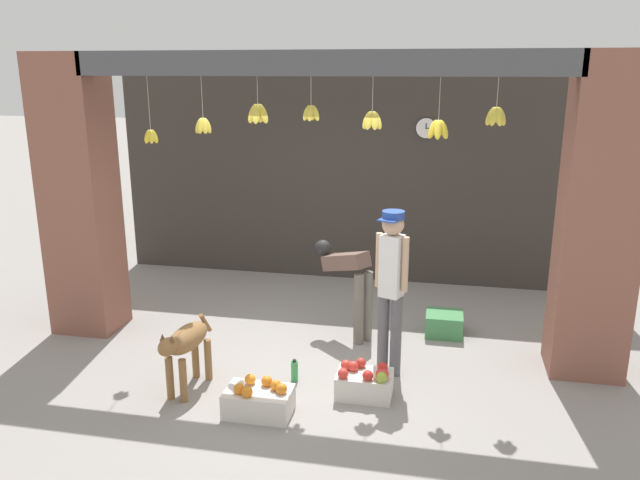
{
  "coord_description": "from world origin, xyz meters",
  "views": [
    {
      "loc": [
        1.28,
        -5.87,
        2.95
      ],
      "look_at": [
        0.0,
        0.4,
        1.19
      ],
      "focal_mm": 35.0,
      "sensor_mm": 36.0,
      "label": 1
    }
  ],
  "objects_px": {
    "shopkeeper": "(391,280)",
    "fruit_crate_apples": "(365,382)",
    "worker_stooping": "(349,278)",
    "wall_clock": "(426,128)",
    "fruit_crate_oranges": "(259,400)",
    "produce_box_green": "(444,324)",
    "water_bottle": "(295,371)",
    "dog": "(186,344)"
  },
  "relations": [
    {
      "from": "fruit_crate_apples",
      "to": "wall_clock",
      "type": "distance_m",
      "value": 3.91
    },
    {
      "from": "worker_stooping",
      "to": "water_bottle",
      "type": "relative_size",
      "value": 4.59
    },
    {
      "from": "worker_stooping",
      "to": "fruit_crate_apples",
      "type": "height_order",
      "value": "worker_stooping"
    },
    {
      "from": "fruit_crate_oranges",
      "to": "wall_clock",
      "type": "relative_size",
      "value": 2.08
    },
    {
      "from": "water_bottle",
      "to": "worker_stooping",
      "type": "bearing_deg",
      "value": 73.48
    },
    {
      "from": "wall_clock",
      "to": "fruit_crate_apples",
      "type": "bearing_deg",
      "value": -95.9
    },
    {
      "from": "worker_stooping",
      "to": "produce_box_green",
      "type": "xyz_separation_m",
      "value": [
        1.07,
        0.26,
        -0.57
      ]
    },
    {
      "from": "worker_stooping",
      "to": "produce_box_green",
      "type": "height_order",
      "value": "worker_stooping"
    },
    {
      "from": "produce_box_green",
      "to": "water_bottle",
      "type": "distance_m",
      "value": 2.01
    },
    {
      "from": "worker_stooping",
      "to": "produce_box_green",
      "type": "bearing_deg",
      "value": -41.04
    },
    {
      "from": "fruit_crate_oranges",
      "to": "fruit_crate_apples",
      "type": "height_order",
      "value": "fruit_crate_apples"
    },
    {
      "from": "shopkeeper",
      "to": "water_bottle",
      "type": "relative_size",
      "value": 7.3
    },
    {
      "from": "fruit_crate_apples",
      "to": "wall_clock",
      "type": "bearing_deg",
      "value": 84.1
    },
    {
      "from": "fruit_crate_oranges",
      "to": "produce_box_green",
      "type": "relative_size",
      "value": 1.41
    },
    {
      "from": "fruit_crate_oranges",
      "to": "dog",
      "type": "bearing_deg",
      "value": 161.44
    },
    {
      "from": "shopkeeper",
      "to": "fruit_crate_apples",
      "type": "distance_m",
      "value": 1.0
    },
    {
      "from": "fruit_crate_oranges",
      "to": "water_bottle",
      "type": "relative_size",
      "value": 2.57
    },
    {
      "from": "worker_stooping",
      "to": "fruit_crate_oranges",
      "type": "distance_m",
      "value": 1.96
    },
    {
      "from": "produce_box_green",
      "to": "water_bottle",
      "type": "relative_size",
      "value": 1.83
    },
    {
      "from": "worker_stooping",
      "to": "fruit_crate_oranges",
      "type": "bearing_deg",
      "value": -160.53
    },
    {
      "from": "worker_stooping",
      "to": "wall_clock",
      "type": "xyz_separation_m",
      "value": [
        0.7,
        2.0,
        1.49
      ]
    },
    {
      "from": "water_bottle",
      "to": "wall_clock",
      "type": "bearing_deg",
      "value": 71.62
    },
    {
      "from": "dog",
      "to": "wall_clock",
      "type": "distance_m",
      "value": 4.41
    },
    {
      "from": "shopkeeper",
      "to": "wall_clock",
      "type": "bearing_deg",
      "value": -72.26
    },
    {
      "from": "worker_stooping",
      "to": "fruit_crate_apples",
      "type": "xyz_separation_m",
      "value": [
        0.36,
        -1.32,
        -0.55
      ]
    },
    {
      "from": "shopkeeper",
      "to": "dog",
      "type": "bearing_deg",
      "value": 43.2
    },
    {
      "from": "produce_box_green",
      "to": "fruit_crate_apples",
      "type": "bearing_deg",
      "value": -114.1
    },
    {
      "from": "dog",
      "to": "fruit_crate_apples",
      "type": "distance_m",
      "value": 1.7
    },
    {
      "from": "dog",
      "to": "fruit_crate_apples",
      "type": "height_order",
      "value": "dog"
    },
    {
      "from": "water_bottle",
      "to": "wall_clock",
      "type": "distance_m",
      "value": 3.93
    },
    {
      "from": "dog",
      "to": "fruit_crate_oranges",
      "type": "height_order",
      "value": "dog"
    },
    {
      "from": "worker_stooping",
      "to": "water_bottle",
      "type": "xyz_separation_m",
      "value": [
        -0.35,
        -1.17,
        -0.59
      ]
    },
    {
      "from": "dog",
      "to": "fruit_crate_oranges",
      "type": "relative_size",
      "value": 1.47
    },
    {
      "from": "fruit_crate_apples",
      "to": "water_bottle",
      "type": "bearing_deg",
      "value": 168.03
    },
    {
      "from": "worker_stooping",
      "to": "fruit_crate_apples",
      "type": "bearing_deg",
      "value": -129.34
    },
    {
      "from": "worker_stooping",
      "to": "wall_clock",
      "type": "distance_m",
      "value": 2.59
    },
    {
      "from": "water_bottle",
      "to": "wall_clock",
      "type": "height_order",
      "value": "wall_clock"
    },
    {
      "from": "wall_clock",
      "to": "shopkeeper",
      "type": "bearing_deg",
      "value": -93.46
    },
    {
      "from": "shopkeeper",
      "to": "worker_stooping",
      "type": "distance_m",
      "value": 1.01
    },
    {
      "from": "wall_clock",
      "to": "produce_box_green",
      "type": "bearing_deg",
      "value": -78.18
    },
    {
      "from": "shopkeeper",
      "to": "fruit_crate_oranges",
      "type": "distance_m",
      "value": 1.68
    },
    {
      "from": "produce_box_green",
      "to": "shopkeeper",
      "type": "bearing_deg",
      "value": -116.49
    }
  ]
}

